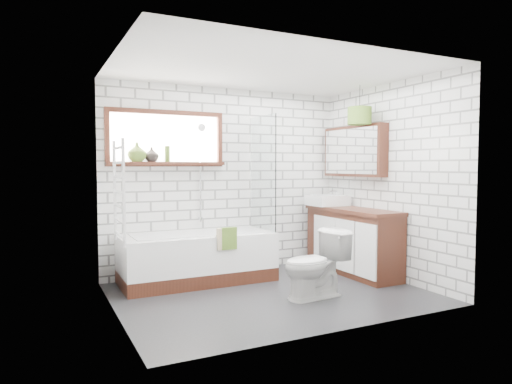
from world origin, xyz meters
name	(u,v)px	position (x,y,z in m)	size (l,w,h in m)	color
floor	(271,294)	(0.00, 0.00, -0.01)	(3.40, 2.60, 0.01)	black
ceiling	(272,70)	(0.00, 0.00, 2.50)	(3.40, 2.60, 0.01)	white
wall_back	(227,180)	(0.00, 1.30, 1.25)	(3.40, 0.01, 2.50)	white
wall_front	(343,189)	(0.00, -1.30, 1.25)	(3.40, 0.01, 2.50)	white
wall_left	(114,187)	(-1.70, 0.00, 1.25)	(0.01, 2.60, 2.50)	white
wall_right	(389,181)	(1.70, 0.00, 1.25)	(0.01, 2.60, 2.50)	white
window	(166,138)	(-0.85, 1.26, 1.80)	(1.52, 0.16, 0.68)	black
towel_radiator	(119,192)	(-1.66, 0.00, 1.20)	(0.06, 0.52, 1.00)	white
mirror_cabinet	(354,151)	(1.62, 0.60, 1.65)	(0.16, 1.20, 0.70)	black
shower_riser	(200,173)	(-0.40, 1.26, 1.35)	(0.02, 0.02, 1.30)	silver
bathtub	(197,258)	(-0.57, 0.89, 0.30)	(1.87, 0.83, 0.61)	white
shower_screen	(263,173)	(0.34, 0.89, 1.36)	(0.02, 0.72, 1.50)	white
towel_green	(229,238)	(-0.32, 0.47, 0.59)	(0.19, 0.05, 0.26)	#496B20
towel_beige	(225,239)	(-0.37, 0.47, 0.59)	(0.20, 0.05, 0.26)	tan
vanity	(352,241)	(1.45, 0.40, 0.44)	(0.50, 1.54, 0.88)	black
basin	(327,200)	(1.39, 0.90, 0.96)	(0.51, 0.44, 0.15)	white
tap	(337,196)	(1.55, 0.90, 1.01)	(0.03, 0.03, 0.15)	silver
toilet	(315,264)	(0.35, -0.35, 0.37)	(0.73, 0.42, 0.74)	white
vase_olive	(137,154)	(-1.23, 1.23, 1.60)	(0.23, 0.23, 0.24)	#4F7022
vase_dark	(152,156)	(-1.05, 1.23, 1.57)	(0.18, 0.18, 0.18)	black
bottle	(167,155)	(-0.85, 1.23, 1.58)	(0.06, 0.06, 0.20)	#4F7022
pendant	(360,116)	(1.45, 0.28, 2.10)	(0.31, 0.31, 0.23)	#496B20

